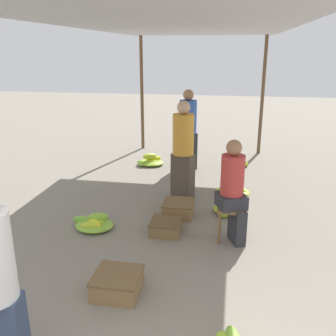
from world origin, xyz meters
name	(u,v)px	position (x,y,z in m)	size (l,w,h in m)	color
canopy_post_back_left	(142,94)	(-1.46, 8.07, 1.38)	(0.08, 0.08, 2.76)	brown
canopy_post_back_right	(262,97)	(1.46, 8.07, 1.38)	(0.08, 0.08, 2.76)	brown
canopy_tarp	(177,23)	(0.00, 4.19, 2.78)	(3.32, 8.17, 0.04)	#B2B2B7
stool	(230,214)	(0.84, 3.50, 0.38)	(0.34, 0.34, 0.48)	brown
vendor_seated	(233,189)	(0.86, 3.49, 0.73)	(0.45, 0.45, 1.38)	#2D2D33
banana_pile_left_0	(150,161)	(-0.96, 6.67, 0.08)	(0.60, 0.51, 0.26)	#7EB736
banana_pile_left_1	(94,223)	(-1.07, 3.52, 0.07)	(0.63, 0.56, 0.23)	#84B934
banana_pile_right_1	(231,190)	(0.84, 5.17, 0.08)	(0.59, 0.52, 0.25)	yellow
banana_pile_right_2	(236,161)	(0.91, 6.97, 0.09)	(0.61, 0.49, 0.26)	#7AB536
banana_pile_right_3	(228,208)	(0.80, 4.36, 0.08)	(0.50, 0.56, 0.25)	#97C131
crate_near	(117,283)	(-0.30, 2.14, 0.11)	(0.48, 0.48, 0.22)	olive
crate_mid	(166,227)	(-0.04, 3.55, 0.09)	(0.42, 0.42, 0.18)	brown
crate_far	(178,208)	(0.05, 4.16, 0.11)	(0.47, 0.47, 0.22)	olive
shopper_walking_mid	(183,149)	(0.01, 4.91, 0.86)	(0.47, 0.47, 1.66)	#4C4238
shopper_walking_far	(188,129)	(-0.11, 6.53, 0.87)	(0.47, 0.47, 1.68)	#2D2D33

